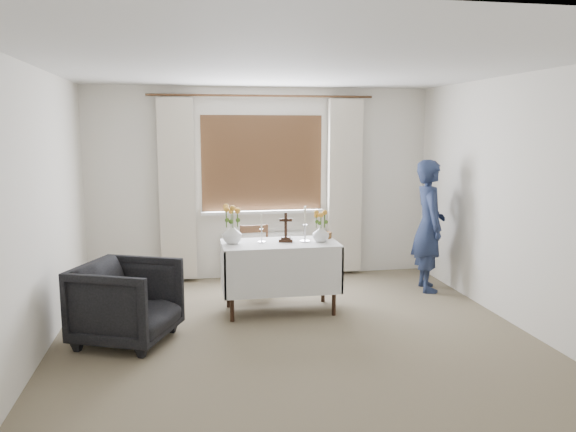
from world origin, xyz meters
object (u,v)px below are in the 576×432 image
Objects in this scene: altar_table at (280,277)px; person at (429,226)px; armchair at (127,302)px; wooden_cross at (286,227)px; flower_vase_left at (232,234)px; flower_vase_right at (321,233)px; wooden_chair at (257,260)px.

person is at bearing 14.60° from altar_table.
armchair is 1.82m from wooden_cross.
armchair is at bearing -145.24° from wooden_cross.
person is 1.92m from wooden_cross.
flower_vase_left reaches higher than altar_table.
flower_vase_right is at bearing -4.63° from flower_vase_left.
armchair is 3.66m from person.
altar_table is at bearing -143.69° from wooden_cross.
armchair is 2.11m from flower_vase_right.
flower_vase_left is at bearing -120.04° from wooden_chair.
wooden_chair is at bearing -22.56° from armchair.
altar_table is at bearing 174.49° from flower_vase_right.
altar_table is at bearing -44.84° from armchair.
altar_table is at bearing 113.83° from person.
flower_vase_right reaches higher than wooden_chair.
altar_table is 2.03m from person.
wooden_chair is 1.07m from flower_vase_right.
altar_table is 0.65m from flower_vase_right.
wooden_chair is at bearing 63.40° from flower_vase_left.
wooden_chair is 3.80× the size of flower_vase_left.
wooden_chair is at bearing 102.65° from altar_table.
wooden_cross reaches higher than flower_vase_right.
wooden_chair is at bearing 93.23° from person.
altar_table is 1.66m from armchair.
armchair is at bearing -163.74° from flower_vase_right.
flower_vase_left is 0.95m from flower_vase_right.
altar_table is 0.70m from flower_vase_left.
wooden_chair is 2.58× the size of wooden_cross.
wooden_chair reaches higher than armchair.
person is (3.46, 1.12, 0.42)m from armchair.
flower_vase_left is (-2.43, -0.47, 0.07)m from person.
wooden_chair reaches higher than altar_table.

